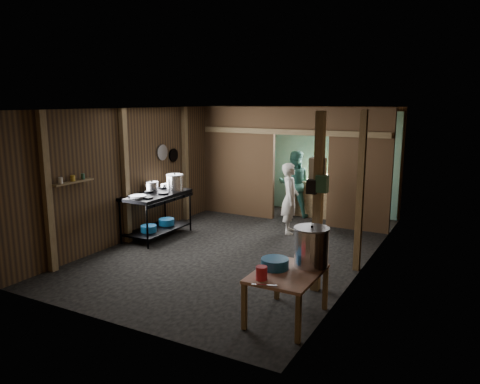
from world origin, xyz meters
The scene contains 42 objects.
floor centered at (0.00, 0.00, 0.00)m, with size 4.50×7.00×0.00m, color black.
ceiling centered at (0.00, 0.00, 2.60)m, with size 4.50×7.00×0.00m, color #33312F.
wall_back centered at (0.00, 3.50, 1.30)m, with size 4.50×0.00×2.60m, color #4B331B.
wall_front centered at (0.00, -3.50, 1.30)m, with size 4.50×0.00×2.60m, color #4B331B.
wall_left centered at (-2.25, 0.00, 1.30)m, with size 0.00×7.00×2.60m, color #4B331B.
wall_right centered at (2.25, 0.00, 1.30)m, with size 0.00×7.00×2.60m, color #4B331B.
partition_left centered at (-1.32, 2.20, 1.30)m, with size 1.85×0.10×2.60m, color #3E2A17.
partition_right centered at (1.57, 2.20, 1.30)m, with size 1.35×0.10×2.60m, color #3E2A17.
partition_header centered at (0.25, 2.20, 2.30)m, with size 1.30×0.10×0.60m, color #3E2A17.
turquoise_panel centered at (0.00, 3.44, 1.25)m, with size 4.40×0.06×2.50m, color #6EA29C.
back_counter centered at (0.30, 2.95, 0.42)m, with size 1.20×0.50×0.85m, color #9E8158.
wall_clock centered at (0.25, 3.40, 1.90)m, with size 0.20×0.20×0.03m, color silver.
post_left_a centered at (-2.18, -2.60, 1.30)m, with size 0.10×0.12×2.60m, color #9E8158.
post_left_b centered at (-2.18, -0.80, 1.30)m, with size 0.10×0.12×2.60m, color #9E8158.
post_left_c centered at (-2.18, 1.20, 1.30)m, with size 0.10×0.12×2.60m, color #9E8158.
post_right centered at (2.18, -0.20, 1.30)m, with size 0.10×0.12×2.60m, color #9E8158.
post_free centered at (1.85, -1.30, 1.30)m, with size 0.12×0.12×2.60m, color #9E8158.
cross_beam centered at (0.00, 2.15, 2.05)m, with size 4.40×0.12×0.12m, color #9E8158.
pan_lid_big centered at (-2.21, 0.40, 1.65)m, with size 0.34×0.34×0.03m, color slate.
pan_lid_small centered at (-2.21, 0.80, 1.55)m, with size 0.30×0.30×0.03m, color black.
wall_shelf centered at (-2.15, -2.10, 1.40)m, with size 0.14×0.80×0.03m, color #9E8158.
jar_white centered at (-2.15, -2.35, 1.47)m, with size 0.07×0.07×0.10m, color silver.
jar_yellow centered at (-2.15, -2.10, 1.47)m, with size 0.08×0.08×0.10m, color #B59227.
jar_green centered at (-2.15, -1.88, 1.47)m, with size 0.06×0.06×0.10m, color #27553B.
bag_white centered at (1.80, -1.22, 1.78)m, with size 0.22×0.15×0.32m, color silver.
bag_green centered at (1.92, -1.36, 1.60)m, with size 0.16×0.12×0.24m, color #27553B.
bag_black centered at (1.78, -1.38, 1.55)m, with size 0.14×0.10×0.20m, color black.
gas_range centered at (-1.88, -0.27, 0.45)m, with size 0.79×1.54×0.91m, color black, non-canonical shape.
prep_table centered at (1.83, -2.36, 0.31)m, with size 0.77×1.06×0.63m, color tan, non-canonical shape.
stove_pot_large centered at (-1.71, 0.15, 1.07)m, with size 0.36×0.36×0.36m, color silver, non-canonical shape.
stove_pot_med centered at (-2.05, -0.18, 1.00)m, with size 0.26×0.26×0.23m, color silver, non-canonical shape.
stove_saucepan centered at (-2.05, 0.24, 0.96)m, with size 0.16×0.16×0.10m, color silver.
frying_pan centered at (-1.88, -0.80, 0.94)m, with size 0.31×0.53×0.07m, color slate, non-canonical shape.
blue_tub_front centered at (-1.88, -0.54, 0.24)m, with size 0.31×0.31×0.13m, color #175A97.
blue_tub_back centered at (-1.88, 0.04, 0.24)m, with size 0.33×0.33×0.13m, color #175A97.
stock_pot centered at (2.01, -2.00, 0.88)m, with size 0.46×0.46×0.53m, color silver, non-canonical shape.
wash_basin centered at (1.64, -2.32, 0.69)m, with size 0.36×0.36×0.13m, color #175A97.
pink_bucket centered at (1.66, -2.73, 0.71)m, with size 0.14×0.14×0.17m, color red.
knife centered at (1.76, -2.88, 0.63)m, with size 0.30×0.04×0.01m, color silver.
yellow_tub centered at (0.52, 2.95, 0.94)m, with size 0.32×0.32×0.18m, color #B59227.
cook centered at (0.38, 1.29, 0.74)m, with size 0.54×0.35×1.48m, color silver.
worker_back centered at (-0.07, 2.66, 0.79)m, with size 0.77×0.60×1.59m, color #2B675A.
Camera 1 is at (3.89, -7.43, 2.74)m, focal length 34.39 mm.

